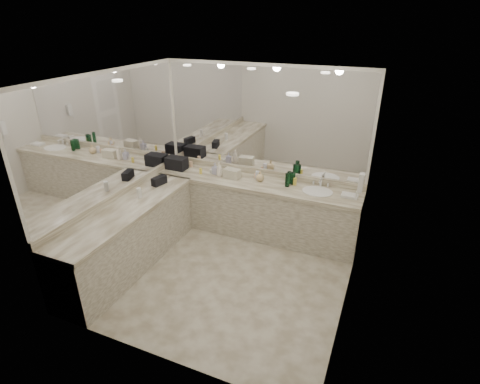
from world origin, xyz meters
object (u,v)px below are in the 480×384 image
at_px(soap_bottle_a, 219,169).
at_px(soap_bottle_b, 215,168).
at_px(black_toiletry_bag, 176,163).
at_px(soap_bottle_c, 260,176).
at_px(sink, 317,192).
at_px(wall_phone, 361,183).
at_px(cream_cosmetic_case, 232,174).
at_px(hand_towel, 350,196).

relative_size(soap_bottle_a, soap_bottle_b, 1.25).
height_order(black_toiletry_bag, soap_bottle_c, black_toiletry_bag).
bearing_deg(sink, soap_bottle_b, 179.04).
height_order(black_toiletry_bag, soap_bottle_a, soap_bottle_a).
bearing_deg(wall_phone, soap_bottle_a, 167.73).
bearing_deg(soap_bottle_b, cream_cosmetic_case, -7.90).
distance_m(cream_cosmetic_case, hand_towel, 1.80).
xyz_separation_m(cream_cosmetic_case, soap_bottle_a, (-0.21, -0.01, 0.04)).
height_order(sink, soap_bottle_c, soap_bottle_c).
height_order(wall_phone, soap_bottle_a, wall_phone).
bearing_deg(soap_bottle_b, soap_bottle_a, -29.96).
distance_m(cream_cosmetic_case, soap_bottle_b, 0.32).
bearing_deg(cream_cosmetic_case, sink, 7.49).
relative_size(sink, soap_bottle_a, 1.91).
bearing_deg(cream_cosmetic_case, soap_bottle_b, 178.92).
xyz_separation_m(soap_bottle_a, soap_bottle_b, (-0.10, 0.06, -0.02)).
bearing_deg(soap_bottle_a, soap_bottle_c, 5.57).
xyz_separation_m(wall_phone, hand_towel, (-0.15, 0.50, -0.43)).
bearing_deg(soap_bottle_a, soap_bottle_b, 150.04).
height_order(wall_phone, soap_bottle_c, wall_phone).
bearing_deg(soap_bottle_a, black_toiletry_bag, 179.50).
bearing_deg(soap_bottle_c, soap_bottle_a, -174.43).
bearing_deg(sink, wall_phone, -39.57).
height_order(sink, hand_towel, hand_towel).
xyz_separation_m(wall_phone, black_toiletry_bag, (-2.95, 0.48, -0.35)).
distance_m(wall_phone, soap_bottle_b, 2.35).
bearing_deg(soap_bottle_c, black_toiletry_bag, -177.72).
relative_size(black_toiletry_bag, soap_bottle_b, 1.85).
height_order(wall_phone, soap_bottle_b, wall_phone).
distance_m(sink, soap_bottle_c, 0.90).
bearing_deg(soap_bottle_b, wall_phone, -13.12).
distance_m(sink, soap_bottle_b, 1.66).
xyz_separation_m(black_toiletry_bag, cream_cosmetic_case, (1.00, 0.01, -0.03)).
distance_m(black_toiletry_bag, cream_cosmetic_case, 1.00).
height_order(wall_phone, cream_cosmetic_case, wall_phone).
xyz_separation_m(wall_phone, soap_bottle_c, (-1.50, 0.54, -0.37)).
bearing_deg(black_toiletry_bag, soap_bottle_a, -0.50).
relative_size(soap_bottle_a, soap_bottle_c, 1.40).
distance_m(soap_bottle_a, soap_bottle_c, 0.67).
relative_size(cream_cosmetic_case, soap_bottle_a, 1.07).
bearing_deg(sink, hand_towel, 0.21).
height_order(black_toiletry_bag, hand_towel, black_toiletry_bag).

